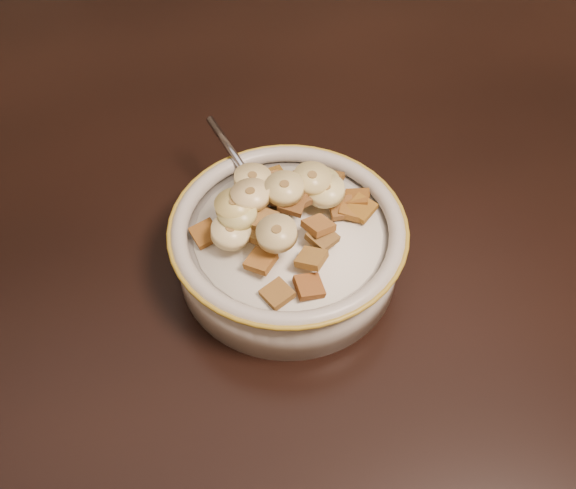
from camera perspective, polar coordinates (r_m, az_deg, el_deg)
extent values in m
cube|color=#422816|center=(1.33, 1.45, -18.48)|extent=(4.00, 4.50, 0.10)
cube|color=black|center=(0.66, 2.79, 6.36)|extent=(1.44, 0.96, 0.04)
cube|color=black|center=(1.20, -6.66, 11.30)|extent=(0.45, 0.45, 0.86)
cylinder|color=#AFA492|center=(0.54, 0.00, -0.53)|extent=(0.18, 0.18, 0.04)
cylinder|color=white|center=(0.52, 0.00, 1.00)|extent=(0.15, 0.15, 0.00)
ellipsoid|color=#B0B5C5|center=(0.53, -1.67, 3.38)|extent=(0.05, 0.05, 0.01)
cube|color=#965F1B|center=(0.53, 6.53, 3.22)|extent=(0.03, 0.03, 0.01)
cube|color=brown|center=(0.52, -2.86, 4.10)|extent=(0.03, 0.03, 0.01)
cube|color=olive|center=(0.49, 2.09, -1.25)|extent=(0.03, 0.03, 0.01)
cube|color=brown|center=(0.52, 0.65, 4.05)|extent=(0.03, 0.03, 0.01)
cube|color=brown|center=(0.50, 2.72, 1.70)|extent=(0.03, 0.03, 0.01)
cube|color=brown|center=(0.51, 0.39, 3.74)|extent=(0.03, 0.03, 0.01)
cube|color=brown|center=(0.55, 1.03, 5.77)|extent=(0.03, 0.03, 0.01)
cube|color=olive|center=(0.50, -2.78, 1.10)|extent=(0.03, 0.03, 0.01)
cube|color=#9C612B|center=(0.49, -2.44, -1.47)|extent=(0.03, 0.03, 0.01)
cube|color=brown|center=(0.53, 4.81, 3.28)|extent=(0.02, 0.02, 0.01)
cube|color=brown|center=(0.50, 3.07, 0.62)|extent=(0.03, 0.03, 0.01)
cube|color=brown|center=(0.56, -1.27, 6.00)|extent=(0.02, 0.02, 0.01)
cube|color=brown|center=(0.52, -0.48, 4.45)|extent=(0.03, 0.03, 0.01)
cube|color=brown|center=(0.50, -2.22, 2.20)|extent=(0.03, 0.03, 0.01)
cube|color=olive|center=(0.51, -2.98, 2.89)|extent=(0.03, 0.03, 0.01)
cube|color=brown|center=(0.55, 3.73, 5.71)|extent=(0.03, 0.03, 0.01)
cube|color=brown|center=(0.54, 2.68, 4.62)|extent=(0.03, 0.03, 0.01)
cube|color=brown|center=(0.50, -3.08, 1.65)|extent=(0.02, 0.02, 0.01)
cube|color=brown|center=(0.54, 6.13, 4.12)|extent=(0.03, 0.03, 0.01)
cube|color=#955E30|center=(0.55, -1.65, 5.54)|extent=(0.02, 0.02, 0.01)
cube|color=brown|center=(0.51, -7.37, 0.97)|extent=(0.03, 0.03, 0.01)
cube|color=brown|center=(0.53, -4.54, 3.69)|extent=(0.03, 0.03, 0.01)
cube|color=#9A5D32|center=(0.51, -3.38, 2.94)|extent=(0.02, 0.02, 0.01)
cube|color=brown|center=(0.48, 1.89, -3.76)|extent=(0.02, 0.02, 0.01)
cube|color=#95571A|center=(0.53, 5.68, 3.14)|extent=(0.03, 0.03, 0.01)
cube|color=brown|center=(0.48, -0.96, -4.40)|extent=(0.03, 0.03, 0.01)
cylinder|color=#FFE799|center=(0.53, 2.21, 5.70)|extent=(0.03, 0.03, 0.01)
cylinder|color=#F6DA8A|center=(0.53, -3.16, 5.83)|extent=(0.04, 0.03, 0.01)
cylinder|color=#F7D180|center=(0.51, -3.35, 4.41)|extent=(0.04, 0.04, 0.01)
cylinder|color=#CDC47F|center=(0.53, 2.93, 5.50)|extent=(0.04, 0.04, 0.01)
cylinder|color=beige|center=(0.51, -0.32, 5.03)|extent=(0.04, 0.04, 0.01)
cylinder|color=tan|center=(0.50, -4.80, 3.47)|extent=(0.04, 0.04, 0.01)
cylinder|color=#EFE196|center=(0.50, -5.11, 1.12)|extent=(0.04, 0.04, 0.01)
cylinder|color=#CEBA6D|center=(0.48, -1.01, 0.99)|extent=(0.04, 0.04, 0.01)
cylinder|color=#DFCC70|center=(0.52, 2.16, 5.84)|extent=(0.04, 0.04, 0.01)
cylinder|color=#EFD788|center=(0.52, 3.39, 4.77)|extent=(0.04, 0.04, 0.02)
cylinder|color=#CABD62|center=(0.50, -4.50, 2.71)|extent=(0.04, 0.04, 0.01)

